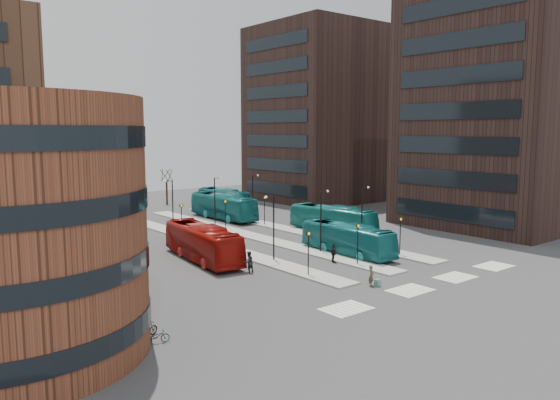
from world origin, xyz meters
TOP-DOWN VIEW (x-y plane):
  - ground at (0.00, 0.00)m, footprint 160.00×160.00m
  - island_left at (-4.00, 30.00)m, footprint 2.50×45.00m
  - island_mid at (2.00, 30.00)m, footprint 2.50×45.00m
  - island_right at (8.00, 30.00)m, footprint 2.50×45.00m
  - suitcase at (-2.20, 6.28)m, footprint 0.53×0.45m
  - red_bus at (-8.45, 22.45)m, footprint 4.32×12.51m
  - teal_bus_a at (4.11, 15.74)m, footprint 2.86×11.16m
  - teal_bus_b at (6.31, 41.79)m, footprint 3.01×12.73m
  - teal_bus_c at (11.11, 25.03)m, footprint 4.06×12.00m
  - teal_bus_d at (11.98, 50.53)m, footprint 2.69×11.26m
  - traveller at (-2.54, 6.62)m, footprint 0.73×0.64m
  - commuter_a at (-7.71, 16.00)m, footprint 0.96×0.77m
  - commuter_b at (0.63, 14.11)m, footprint 0.76×1.11m
  - commuter_c at (3.54, 17.53)m, footprint 1.13×1.15m
  - bicycle_near at (-21.00, 6.53)m, footprint 1.61×0.96m
  - bicycle_mid at (-21.00, 7.72)m, footprint 1.59×0.84m
  - bicycle_far at (-21.00, 9.42)m, footprint 1.90×0.75m
  - crosswalk_stripes at (1.75, 4.00)m, footprint 22.35×2.40m
  - round_building at (-28.00, 10.00)m, footprint 15.16×15.16m
  - tower_near at (31.98, 16.00)m, footprint 20.12×20.00m
  - tower_far at (31.98, 50.00)m, footprint 20.12×20.00m
  - sign_poles at (1.60, 23.00)m, footprint 12.45×22.12m
  - lamp_posts at (2.64, 28.00)m, footprint 14.04×20.24m
  - bare_trees at (2.67, 62.67)m, footprint 10.97×8.14m

SIDE VIEW (x-z plane):
  - ground at x=0.00m, z-range 0.00..0.00m
  - crosswalk_stripes at x=1.75m, z-range 0.00..0.01m
  - island_left at x=-4.00m, z-range 0.00..0.15m
  - island_mid at x=2.00m, z-range 0.00..0.15m
  - island_right at x=8.00m, z-range 0.00..0.15m
  - suitcase at x=-2.20m, z-range 0.00..0.57m
  - bicycle_near at x=-21.00m, z-range 0.00..0.80m
  - bicycle_mid at x=-21.00m, z-range 0.00..0.92m
  - bicycle_far at x=-21.00m, z-range 0.00..0.98m
  - commuter_c at x=3.54m, z-range 0.00..1.59m
  - traveller at x=-2.54m, z-range 0.00..1.69m
  - commuter_b at x=0.63m, z-range 0.00..1.76m
  - commuter_a at x=-7.71m, z-range 0.00..1.89m
  - teal_bus_a at x=4.11m, z-range 0.00..3.09m
  - teal_bus_d at x=11.98m, z-range 0.00..3.13m
  - teal_bus_c at x=11.11m, z-range 0.00..3.28m
  - red_bus at x=-8.45m, z-range 0.00..3.41m
  - teal_bus_b at x=6.31m, z-range 0.00..3.54m
  - sign_poles at x=1.60m, z-range 0.58..4.23m
  - bare_trees at x=2.67m, z-range -0.22..5.67m
  - lamp_posts at x=2.64m, z-range 0.52..6.64m
  - round_building at x=-28.00m, z-range -0.01..13.99m
  - tower_near at x=31.98m, z-range 0.00..30.00m
  - tower_far at x=31.98m, z-range 0.00..30.00m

